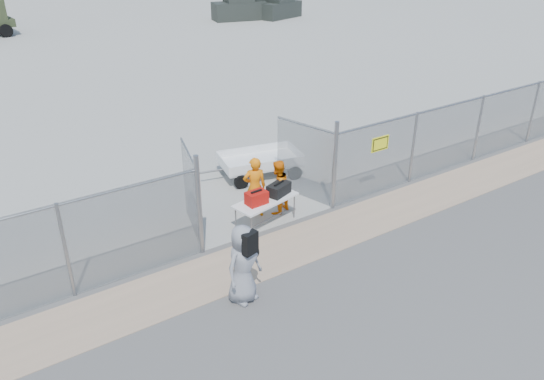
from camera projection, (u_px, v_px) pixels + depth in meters
ground at (320, 265)px, 12.16m from camera, size 160.00×160.00×0.00m
tarmac_inside at (3, 20)px, 43.43m from camera, size 160.00×80.00×0.01m
dirt_strip at (295, 245)px, 12.91m from camera, size 44.00×1.60×0.01m
chain_link_fence at (272, 190)px, 13.16m from camera, size 40.00×0.20×2.20m
folding_table at (266, 212)px, 13.65m from camera, size 1.86×1.07×0.74m
orange_bag at (257, 198)px, 13.20m from camera, size 0.54×0.38×0.33m
black_duffel at (279, 189)px, 13.66m from camera, size 0.72×0.56×0.30m
security_worker_left at (255, 187)px, 13.88m from camera, size 0.72×0.59×1.68m
security_worker_right at (278, 187)px, 14.08m from camera, size 0.87×0.77×1.50m
visitor at (243, 264)px, 10.69m from camera, size 0.97×0.77×1.75m
utility_trailer at (260, 164)px, 16.39m from camera, size 3.44×2.25×0.77m
parked_vehicle_near at (239, 8)px, 42.96m from camera, size 4.53×2.79×1.90m
parked_vehicle_mid at (262, 6)px, 44.32m from camera, size 4.11×1.87×1.86m
parked_vehicle_far at (279, 7)px, 43.89m from camera, size 4.22×2.79×1.75m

